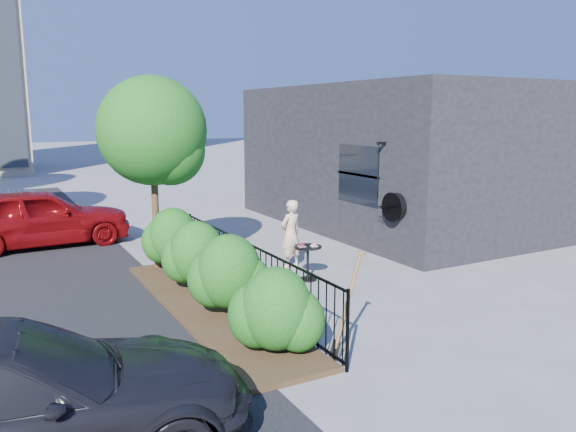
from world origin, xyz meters
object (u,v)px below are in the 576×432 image
car_red (39,217)px  patio_tree (156,138)px  cafe_table (308,257)px  shovel (346,311)px  woman (291,234)px

car_red → patio_tree: bearing=-152.2°
cafe_table → shovel: 3.55m
woman → car_red: 6.46m
patio_tree → shovel: 5.84m
cafe_table → shovel: (-1.36, -3.28, 0.17)m
woman → car_red: size_ratio=0.34×
shovel → patio_tree: bearing=100.3°
shovel → car_red: size_ratio=0.35×
woman → car_red: bearing=-62.4°
patio_tree → cafe_table: 3.87m
woman → shovel: size_ratio=0.99×
patio_tree → car_red: 4.56m
woman → cafe_table: bearing=63.9°
cafe_table → car_red: bearing=127.7°
patio_tree → woman: bearing=-23.3°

